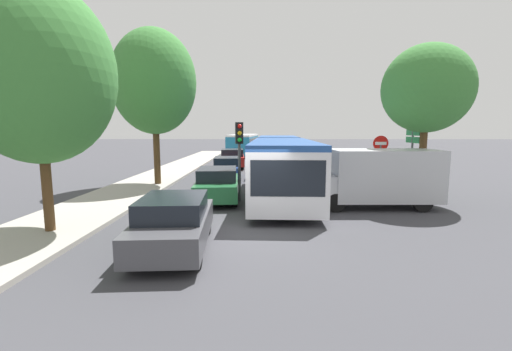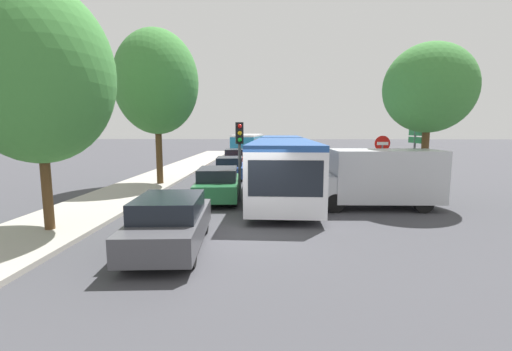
{
  "view_description": "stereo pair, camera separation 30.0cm",
  "coord_description": "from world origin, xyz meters",
  "views": [
    {
      "loc": [
        0.42,
        -9.91,
        3.11
      ],
      "look_at": [
        0.2,
        4.18,
        1.2
      ],
      "focal_mm": 24.0,
      "sensor_mm": 36.0,
      "label": 1
    },
    {
      "loc": [
        0.72,
        -9.9,
        3.11
      ],
      "look_at": [
        0.2,
        4.18,
        1.2
      ],
      "focal_mm": 24.0,
      "sensor_mm": 36.0,
      "label": 2
    }
  ],
  "objects": [
    {
      "name": "queued_car_graphite",
      "position": [
        -1.84,
        -1.34,
        0.71
      ],
      "size": [
        1.99,
        4.14,
        1.4
      ],
      "rotation": [
        0.0,
        0.0,
        1.64
      ],
      "color": "#47474C",
      "rests_on": "ground"
    },
    {
      "name": "queued_car_red",
      "position": [
        -1.92,
        17.73,
        0.77
      ],
      "size": [
        2.16,
        4.51,
        1.53
      ],
      "rotation": [
        0.0,
        0.0,
        1.64
      ],
      "color": "#B21E19",
      "rests_on": "ground"
    },
    {
      "name": "traffic_light",
      "position": [
        -0.51,
        4.56,
        2.5
      ],
      "size": [
        0.36,
        0.39,
        3.4
      ],
      "rotation": [
        0.0,
        0.0,
        -1.38
      ],
      "color": "#56595E",
      "rests_on": "ground"
    },
    {
      "name": "no_entry_sign",
      "position": [
        5.88,
        5.85,
        1.88
      ],
      "size": [
        0.7,
        0.08,
        2.82
      ],
      "rotation": [
        0.0,
        0.0,
        -1.57
      ],
      "color": "#56595E",
      "rests_on": "ground"
    },
    {
      "name": "ground_plane",
      "position": [
        0.0,
        0.0,
        0.0
      ],
      "size": [
        200.0,
        200.0,
        0.0
      ],
      "primitive_type": "plane",
      "color": "#3D3D42"
    },
    {
      "name": "queued_car_blue",
      "position": [
        -1.73,
        11.42,
        0.7
      ],
      "size": [
        1.96,
        4.09,
        1.38
      ],
      "rotation": [
        0.0,
        0.0,
        1.64
      ],
      "color": "#284799",
      "rests_on": "ground"
    },
    {
      "name": "tree_left_mid",
      "position": [
        -5.28,
        8.63,
        5.59
      ],
      "size": [
        4.44,
        4.44,
        8.37
      ],
      "color": "#51381E",
      "rests_on": "ground"
    },
    {
      "name": "white_van",
      "position": [
        5.07,
        3.65,
        1.24
      ],
      "size": [
        5.03,
        2.07,
        2.31
      ],
      "rotation": [
        0.0,
        0.0,
        3.16
      ],
      "color": "#B7BABF",
      "rests_on": "ground"
    },
    {
      "name": "tree_left_near",
      "position": [
        -5.82,
        -0.14,
        4.53
      ],
      "size": [
        4.19,
        4.19,
        7.21
      ],
      "color": "#51381E",
      "rests_on": "ground"
    },
    {
      "name": "kerb_strip_left",
      "position": [
        -6.15,
        16.08,
        0.07
      ],
      "size": [
        3.2,
        42.17,
        0.14
      ],
      "primitive_type": "cube",
      "color": "#9E998E",
      "rests_on": "ground"
    },
    {
      "name": "tree_right_near",
      "position": [
        7.44,
        4.95,
        4.7
      ],
      "size": [
        3.69,
        3.69,
        6.65
      ],
      "color": "#51381E",
      "rests_on": "ground"
    },
    {
      "name": "direction_sign_post",
      "position": [
        7.46,
        6.16,
        2.57
      ],
      "size": [
        0.1,
        1.4,
        3.6
      ],
      "rotation": [
        0.0,
        0.0,
        3.14
      ],
      "color": "#56595E",
      "rests_on": "ground"
    },
    {
      "name": "city_bus_rear",
      "position": [
        -1.72,
        32.17,
        1.44
      ],
      "size": [
        3.39,
        11.7,
        2.48
      ],
      "rotation": [
        0.0,
        0.0,
        1.5
      ],
      "color": "teal",
      "rests_on": "ground"
    },
    {
      "name": "queued_car_green",
      "position": [
        -1.49,
        4.81,
        0.73
      ],
      "size": [
        2.04,
        4.26,
        1.44
      ],
      "rotation": [
        0.0,
        0.0,
        1.64
      ],
      "color": "#236638",
      "rests_on": "ground"
    },
    {
      "name": "articulated_bus",
      "position": [
        1.47,
        9.26,
        1.51
      ],
      "size": [
        3.11,
        17.66,
        2.61
      ],
      "rotation": [
        0.0,
        0.0,
        -1.6
      ],
      "color": "silver",
      "rests_on": "ground"
    }
  ]
}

